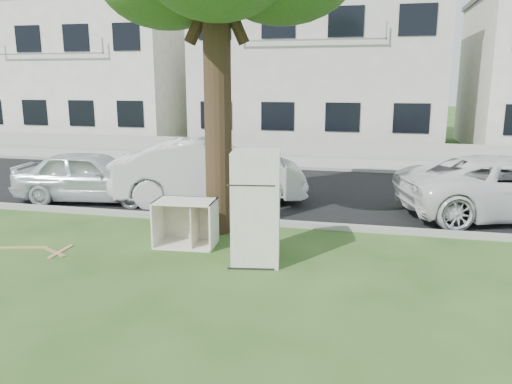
% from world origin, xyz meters
% --- Properties ---
extents(ground, '(120.00, 120.00, 0.00)m').
position_xyz_m(ground, '(0.00, 0.00, 0.00)').
color(ground, '#294A1A').
extents(road, '(120.00, 7.00, 0.01)m').
position_xyz_m(road, '(0.00, 6.00, 0.01)').
color(road, black).
rests_on(road, ground).
extents(kerb_near, '(120.00, 0.18, 0.12)m').
position_xyz_m(kerb_near, '(0.00, 2.45, 0.00)').
color(kerb_near, gray).
rests_on(kerb_near, ground).
extents(kerb_far, '(120.00, 0.18, 0.12)m').
position_xyz_m(kerb_far, '(0.00, 9.55, 0.00)').
color(kerb_far, gray).
rests_on(kerb_far, ground).
extents(sidewalk, '(120.00, 2.80, 0.01)m').
position_xyz_m(sidewalk, '(0.00, 11.00, 0.01)').
color(sidewalk, gray).
rests_on(sidewalk, ground).
extents(low_wall, '(120.00, 0.15, 0.70)m').
position_xyz_m(low_wall, '(0.00, 12.60, 0.35)').
color(low_wall, gray).
rests_on(low_wall, ground).
extents(townhouse_left, '(10.20, 8.16, 7.04)m').
position_xyz_m(townhouse_left, '(-12.00, 17.50, 3.52)').
color(townhouse_left, white).
rests_on(townhouse_left, ground).
extents(townhouse_center, '(11.22, 8.16, 7.44)m').
position_xyz_m(townhouse_center, '(0.00, 17.50, 3.72)').
color(townhouse_center, beige).
rests_on(townhouse_center, ground).
extents(fridge, '(0.90, 0.85, 1.93)m').
position_xyz_m(fridge, '(0.74, 0.19, 0.96)').
color(fridge, white).
rests_on(fridge, ground).
extents(cabinet, '(1.17, 0.78, 0.88)m').
position_xyz_m(cabinet, '(-0.75, 0.77, 0.44)').
color(cabinet, beige).
rests_on(cabinet, ground).
extents(plank_a, '(1.16, 0.41, 0.02)m').
position_xyz_m(plank_a, '(-3.79, -0.12, 0.01)').
color(plank_a, '#9B804B').
rests_on(plank_a, ground).
extents(plank_b, '(0.75, 0.46, 0.02)m').
position_xyz_m(plank_b, '(-2.99, -0.13, 0.01)').
color(plank_b, '#986D4F').
rests_on(plank_b, ground).
extents(plank_c, '(0.10, 0.74, 0.02)m').
position_xyz_m(plank_c, '(-2.85, -0.10, 0.01)').
color(plank_c, tan).
rests_on(plank_c, ground).
extents(car_center, '(5.13, 2.92, 1.60)m').
position_xyz_m(car_center, '(-1.40, 4.24, 0.80)').
color(car_center, silver).
rests_on(car_center, ground).
extents(car_right, '(5.50, 3.62, 1.40)m').
position_xyz_m(car_right, '(5.75, 4.34, 0.70)').
color(car_right, silver).
rests_on(car_right, ground).
extents(car_left, '(4.05, 2.04, 1.32)m').
position_xyz_m(car_left, '(-4.39, 3.62, 0.66)').
color(car_left, silver).
rests_on(car_left, ground).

